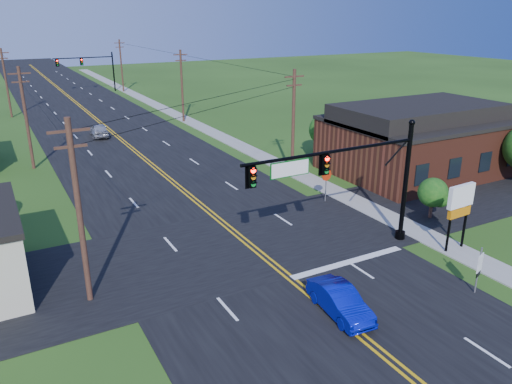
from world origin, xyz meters
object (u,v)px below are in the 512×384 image
signal_mast_far (88,66)px  route_sign (479,267)px  signal_mast_main (347,177)px  stop_sign (326,178)px  blue_car (340,302)px

signal_mast_far → route_sign: bearing=-87.8°
signal_mast_main → route_sign: size_ratio=4.50×
route_sign → stop_sign: stop_sign is taller
signal_mast_far → stop_sign: bearing=-86.3°
signal_mast_main → blue_car: bearing=-129.2°
signal_mast_main → signal_mast_far: same height
route_sign → stop_sign: size_ratio=0.99×
signal_mast_main → stop_sign: 9.09m
signal_mast_main → route_sign: 8.02m
signal_mast_far → route_sign: (3.06, -78.60, -3.08)m
signal_mast_main → signal_mast_far: bearing=89.9°
signal_mast_far → stop_sign: 64.71m
signal_mast_main → stop_sign: (4.25, 7.48, -2.93)m
signal_mast_far → blue_car: bearing=-93.0°
blue_car → route_sign: bearing=-9.3°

